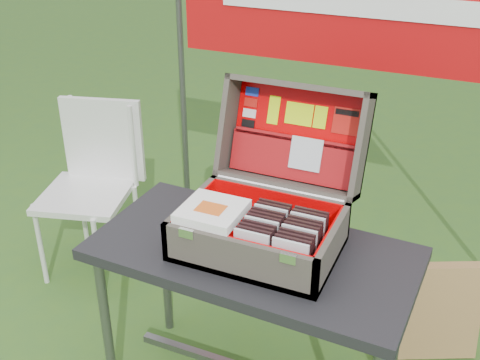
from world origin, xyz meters
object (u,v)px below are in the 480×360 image
at_px(chair, 85,197).
at_px(cardboard_box, 431,311).
at_px(table, 252,327).
at_px(suitcase, 266,180).

bearing_deg(chair, cardboard_box, -11.26).
distance_m(chair, cardboard_box, 1.63).
height_order(chair, cardboard_box, chair).
distance_m(table, suitcase, 0.58).
bearing_deg(table, suitcase, 76.20).
relative_size(table, cardboard_box, 2.61).
distance_m(table, chair, 1.12).
distance_m(table, cardboard_box, 0.79).
relative_size(chair, cardboard_box, 2.07).
height_order(table, cardboard_box, table).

